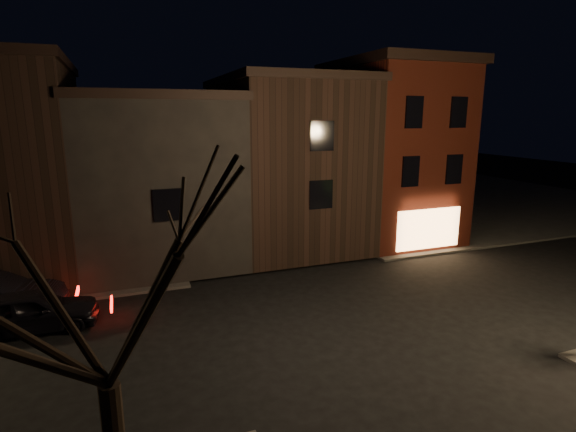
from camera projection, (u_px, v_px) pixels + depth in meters
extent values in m
plane|color=black|center=(344.00, 317.00, 17.07)|extent=(120.00, 120.00, 0.00)
cube|color=#2D2B28|center=(434.00, 196.00, 42.20)|extent=(30.00, 30.00, 0.12)
cube|color=#50180E|center=(390.00, 155.00, 27.37)|extent=(6.00, 8.00, 10.00)
cube|color=black|center=(395.00, 64.00, 26.21)|extent=(6.50, 8.50, 0.50)
cube|color=#E8AA68|center=(429.00, 229.00, 24.49)|extent=(4.00, 0.12, 2.20)
cube|color=black|center=(285.00, 165.00, 26.15)|extent=(7.00, 10.00, 9.00)
cube|color=black|center=(285.00, 81.00, 25.11)|extent=(7.30, 10.30, 0.40)
cube|color=black|center=(157.00, 180.00, 23.76)|extent=(7.50, 10.00, 8.00)
cube|color=black|center=(151.00, 98.00, 22.83)|extent=(7.80, 10.30, 0.40)
imported|color=black|center=(32.00, 311.00, 15.82)|extent=(4.41, 1.83, 1.49)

